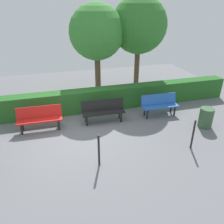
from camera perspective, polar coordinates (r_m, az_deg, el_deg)
The scene contains 10 objects.
ground_plane at distance 7.99m, azimuth -8.03°, elevation -5.48°, with size 16.10×16.10×0.00m, color slate.
bench_blue at distance 9.20m, azimuth 12.05°, elevation 2.03°, with size 1.50×0.51×0.86m.
bench_black at distance 8.49m, azimuth -2.29°, elevation 0.54°, with size 1.64×0.52×0.86m.
bench_red at distance 8.35m, azimuth -18.05°, elevation -1.31°, with size 1.58×0.50×0.86m.
hedge_row at distance 9.49m, azimuth -3.79°, elevation 3.25°, with size 12.10×0.59×0.93m, color #266023.
tree_near at distance 11.29m, azimuth 6.88°, elevation 21.12°, with size 2.64×2.64×4.52m.
tree_mid at distance 10.70m, azimuth -3.96°, elevation 19.63°, with size 2.51×2.51×4.21m.
railing_post_near at distance 7.35m, azimuth 20.03°, elevation -5.46°, with size 0.06×0.06×1.00m, color black.
railing_post_mid at distance 6.25m, azimuth -3.38°, elevation -9.79°, with size 0.06×0.06×1.00m, color black.
trash_bin at distance 8.87m, azimuth 22.91°, elevation -1.33°, with size 0.50×0.50×0.74m, color #385938.
Camera 1 is at (0.77, 6.77, 4.18)m, focal length 35.71 mm.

